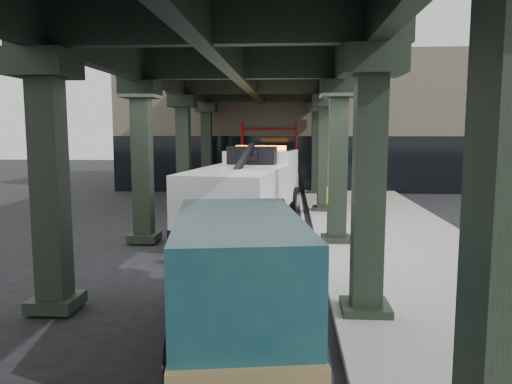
% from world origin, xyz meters
% --- Properties ---
extents(ground, '(90.00, 90.00, 0.00)m').
position_xyz_m(ground, '(0.00, 0.00, 0.00)').
color(ground, black).
rests_on(ground, ground).
extents(sidewalk, '(5.00, 40.00, 0.15)m').
position_xyz_m(sidewalk, '(4.50, 2.00, 0.07)').
color(sidewalk, gray).
rests_on(sidewalk, ground).
extents(lane_stripe, '(0.12, 38.00, 0.01)m').
position_xyz_m(lane_stripe, '(1.70, 2.00, 0.01)').
color(lane_stripe, silver).
rests_on(lane_stripe, ground).
extents(viaduct, '(7.40, 32.00, 6.40)m').
position_xyz_m(viaduct, '(-0.40, 2.00, 5.46)').
color(viaduct, black).
rests_on(viaduct, ground).
extents(building, '(22.00, 10.00, 8.00)m').
position_xyz_m(building, '(2.00, 20.00, 4.00)').
color(building, '#C6B793').
rests_on(building, ground).
extents(scaffolding, '(3.08, 0.88, 4.00)m').
position_xyz_m(scaffolding, '(0.00, 14.64, 2.11)').
color(scaffolding, red).
rests_on(scaffolding, ground).
extents(tow_truck, '(3.83, 9.61, 3.07)m').
position_xyz_m(tow_truck, '(-0.29, 4.86, 1.50)').
color(tow_truck, black).
rests_on(tow_truck, ground).
extents(towed_van, '(2.83, 5.58, 2.16)m').
position_xyz_m(towed_van, '(0.30, -5.07, 1.16)').
color(towed_van, '#123B42').
rests_on(towed_van, ground).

